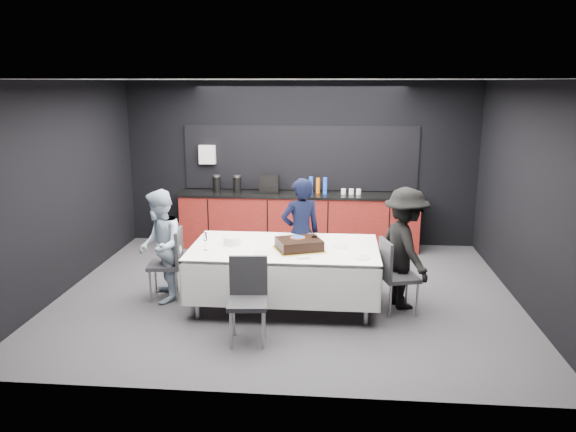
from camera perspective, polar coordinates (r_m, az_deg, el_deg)
The scene contains 18 objects.
ground at distance 7.61m, azimuth -0.07°, elevation -7.88°, with size 6.00×6.00×0.00m, color #3F3F44.
room_shell at distance 7.15m, azimuth -0.07°, elevation 6.13°, with size 6.04×5.04×2.82m.
kitchenette at distance 9.56m, azimuth 1.01°, elevation -0.00°, with size 4.10×0.64×2.05m.
party_table at distance 7.02m, azimuth -0.36°, elevation -4.20°, with size 2.32×1.32×0.78m.
cake_assembly at distance 6.83m, azimuth 1.14°, elevation -2.89°, with size 0.68×0.62×0.17m.
plate_stack at distance 7.10m, azimuth -5.71°, elevation -2.49°, with size 0.22×0.22×0.10m, color white.
loose_plate_near at distance 6.69m, azimuth -2.68°, elevation -3.84°, with size 0.21×0.21×0.01m, color white.
loose_plate_right_a at distance 7.00m, azimuth 5.37°, elevation -3.09°, with size 0.22×0.22×0.01m, color white.
loose_plate_right_b at distance 6.59m, azimuth 7.57°, elevation -4.21°, with size 0.20×0.20×0.01m, color white.
loose_plate_far at distance 7.37m, azimuth 0.59°, elevation -2.18°, with size 0.21×0.21×0.01m, color white.
fork_pile at distance 6.52m, azimuth 1.60°, elevation -4.22°, with size 0.15×0.09×0.02m, color white.
champagne_flute at distance 6.86m, azimuth -8.42°, elevation -2.18°, with size 0.06×0.06×0.22m.
chair_left at distance 7.47m, azimuth -11.81°, elevation -4.26°, with size 0.46×0.46×0.92m.
chair_right at distance 6.97m, azimuth 10.68°, elevation -5.50°, with size 0.51×0.51×0.92m.
chair_near at distance 6.18m, azimuth -4.08°, elevation -7.82°, with size 0.46×0.46×0.92m.
person_center at distance 7.63m, azimuth 1.30°, elevation -1.77°, with size 0.56×0.37×1.53m, color black.
person_left at distance 7.36m, azimuth -12.87°, elevation -3.01°, with size 0.71×0.55×1.45m, color #A6BAD0.
person_right at distance 7.12m, azimuth 11.80°, elevation -3.23°, with size 0.98×0.57×1.52m, color black.
Camera 1 is at (0.63, -7.06, 2.78)m, focal length 35.00 mm.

